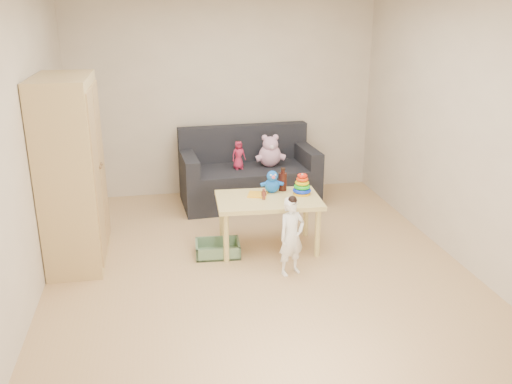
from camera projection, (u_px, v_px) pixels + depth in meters
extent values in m
plane|color=tan|center=(256.00, 261.00, 5.45)|extent=(4.50, 4.50, 0.00)
plane|color=beige|center=(224.00, 97.00, 7.12)|extent=(4.00, 0.00, 4.00)
plane|color=beige|center=(331.00, 227.00, 2.94)|extent=(4.00, 0.00, 4.00)
plane|color=beige|center=(29.00, 145.00, 4.68)|extent=(0.00, 4.50, 4.50)
plane|color=beige|center=(453.00, 127.00, 5.37)|extent=(0.00, 4.50, 4.50)
cube|color=tan|center=(71.00, 172.00, 5.22)|extent=(0.51, 1.02, 1.83)
cube|color=black|center=(249.00, 185.00, 7.01)|extent=(1.76, 0.96, 0.48)
cube|color=#DAC778|center=(268.00, 223.00, 5.67)|extent=(1.10, 0.72, 0.56)
imported|color=white|center=(292.00, 237.00, 5.09)|extent=(0.32, 0.28, 0.74)
imported|color=#AF2041|center=(239.00, 155.00, 6.78)|extent=(0.20, 0.16, 0.35)
cylinder|color=#FFB20D|center=(302.00, 193.00, 5.69)|extent=(0.18, 0.18, 0.02)
cylinder|color=silver|center=(302.00, 184.00, 5.65)|extent=(0.02, 0.02, 0.21)
torus|color=#0E30E8|center=(302.00, 190.00, 5.68)|extent=(0.19, 0.19, 0.04)
torus|color=green|center=(302.00, 186.00, 5.66)|extent=(0.17, 0.17, 0.04)
torus|color=yellow|center=(302.00, 183.00, 5.65)|extent=(0.15, 0.15, 0.04)
torus|color=red|center=(302.00, 179.00, 5.64)|extent=(0.13, 0.13, 0.04)
torus|color=red|center=(302.00, 176.00, 5.63)|extent=(0.11, 0.11, 0.04)
cylinder|color=black|center=(283.00, 182.00, 5.78)|extent=(0.09, 0.09, 0.19)
cylinder|color=black|center=(283.00, 172.00, 5.74)|extent=(0.04, 0.04, 0.05)
cylinder|color=black|center=(283.00, 169.00, 5.73)|extent=(0.05, 0.05, 0.02)
cube|color=#FFAE1A|center=(258.00, 194.00, 5.66)|extent=(0.24, 0.24, 0.01)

